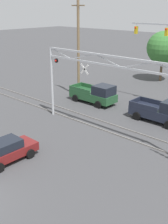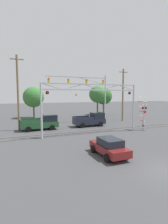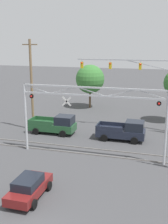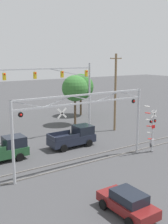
% 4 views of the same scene
% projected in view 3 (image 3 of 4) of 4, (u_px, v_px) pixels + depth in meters
% --- Properties ---
extents(rail_track_near, '(80.00, 0.08, 0.10)m').
position_uv_depth(rail_track_near, '(92.00, 155.00, 25.80)').
color(rail_track_near, gray).
rests_on(rail_track_near, ground_plane).
extents(rail_track_far, '(80.00, 0.08, 0.10)m').
position_uv_depth(rail_track_far, '(95.00, 149.00, 27.14)').
color(rail_track_far, gray).
rests_on(rail_track_far, ground_plane).
extents(crossing_gantry, '(13.00, 0.27, 6.39)m').
position_uv_depth(crossing_gantry, '(91.00, 107.00, 24.44)').
color(crossing_gantry, '#B7BABF').
rests_on(crossing_gantry, ground_plane).
extents(traffic_signal_span, '(11.44, 0.39, 8.71)m').
position_uv_depth(traffic_signal_span, '(150.00, 79.00, 31.69)').
color(traffic_signal_span, '#B7BABF').
rests_on(traffic_signal_span, ground_plane).
extents(pickup_truck_lead, '(5.05, 2.25, 2.14)m').
position_uv_depth(pickup_truck_lead, '(124.00, 131.00, 29.54)').
color(pickup_truck_lead, '#1E2333').
rests_on(pickup_truck_lead, ground_plane).
extents(pickup_truck_following, '(5.20, 2.25, 2.14)m').
position_uv_depth(pickup_truck_following, '(55.00, 125.00, 31.69)').
color(pickup_truck_following, '#23512D').
rests_on(pickup_truck_following, ground_plane).
extents(sedan_waiting, '(1.98, 4.00, 1.50)m').
position_uv_depth(sedan_waiting, '(29.00, 187.00, 18.61)').
color(sedan_waiting, maroon).
rests_on(sedan_waiting, ground_plane).
extents(utility_pole_left, '(1.80, 0.28, 10.44)m').
position_uv_depth(utility_pole_left, '(32.00, 85.00, 32.07)').
color(utility_pole_left, brown).
rests_on(utility_pole_left, ground_plane).
extents(background_tree_beyond_span, '(4.43, 4.43, 6.75)m').
position_uv_depth(background_tree_beyond_span, '(90.00, 79.00, 43.34)').
color(background_tree_beyond_span, brown).
rests_on(background_tree_beyond_span, ground_plane).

